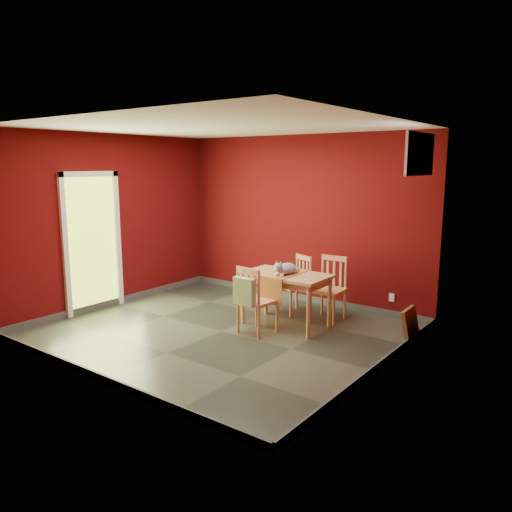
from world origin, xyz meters
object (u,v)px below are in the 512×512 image
Objects in this scene: chair_near at (255,299)px; tote_bag at (244,291)px; chair_far_right at (329,288)px; picture_frame at (410,325)px; cat at (286,267)px; chair_far_left at (296,284)px; dining_table at (286,280)px.

tote_bag is at bearing -93.31° from chair_near.
picture_frame is (1.28, -0.22, -0.26)m from chair_far_right.
chair_far_left is at bearing 113.20° from cat.
cat is at bearing 75.53° from tote_bag.
chair_near reaches higher than picture_frame.
dining_table is at bearing 127.65° from cat.
chair_far_right is at bearing 67.12° from chair_near.
dining_table is 0.73m from chair_far_right.
chair_near is (0.09, -1.15, 0.02)m from chair_far_left.
chair_far_left is 0.95× the size of chair_near.
tote_bag is (-0.14, -0.75, -0.03)m from dining_table.
cat is at bearing -54.82° from dining_table.
chair_far_right is at bearing 60.26° from dining_table.
chair_far_right is 0.83m from cat.
cat is (-0.32, -0.67, 0.38)m from chair_far_right.
dining_table is 0.21m from cat.
tote_bag is at bearing -102.00° from cat.
chair_far_left is 1.88m from picture_frame.
cat is at bearing 70.71° from chair_near.
dining_table is 1.37× the size of chair_far_left.
tote_bag is 0.76m from cat.
chair_far_left is at bearing 94.31° from chair_near.
tote_bag is at bearing -86.91° from chair_far_left.
dining_table is 0.76m from tote_bag.
dining_table is 1.30× the size of chair_near.
chair_near is at bearing -112.88° from chair_far_right.
chair_far_left is 0.95× the size of chair_far_right.
chair_far_right is 2.16× the size of tote_bag.
picture_frame is at bearing 32.89° from tote_bag.
cat reaches higher than chair_near.
picture_frame is at bearing 27.79° from chair_near.
tote_bag reaches higher than dining_table.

